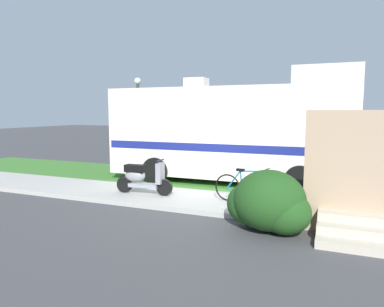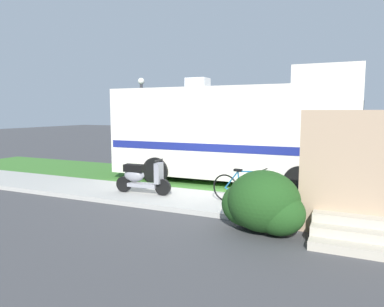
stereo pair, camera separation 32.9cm
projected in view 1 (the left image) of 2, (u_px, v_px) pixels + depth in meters
The scene contains 10 objects.
ground_plane at pixel (216, 194), 10.21m from camera, with size 80.00×80.00×0.00m, color #424244.
sidewalk at pixel (201, 201), 9.11m from camera, with size 24.00×2.00×0.12m.
grass_strip at pixel (230, 183), 11.58m from camera, with size 24.00×3.40×0.08m.
motorhome_rv at pixel (232, 131), 11.50m from camera, with size 7.74×2.66×3.62m.
scooter at pixel (142, 177), 9.62m from camera, with size 1.65×0.50×0.97m.
bicycle at pixel (247, 188), 8.58m from camera, with size 1.75×0.52×0.90m.
pickup_truck_near at pixel (337, 148), 14.05m from camera, with size 5.20×2.39×1.72m.
porch_steps at pixel (359, 186), 6.62m from camera, with size 2.00×1.26×2.40m.
bush_by_porch at pixel (268, 203), 6.92m from camera, with size 1.70×1.28×1.21m.
street_lamp_post at pixel (138, 112), 15.04m from camera, with size 0.28×0.28×3.79m.
Camera 1 is at (3.20, -9.50, 2.37)m, focal length 32.91 mm.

